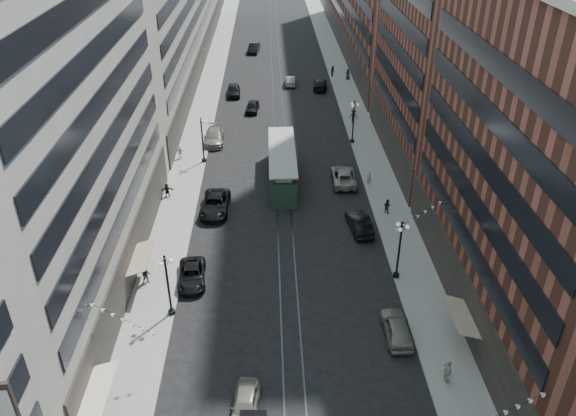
{
  "coord_description": "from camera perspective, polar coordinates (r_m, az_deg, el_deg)",
  "views": [
    {
      "loc": [
        -1.32,
        -5.69,
        29.53
      ],
      "look_at": [
        0.13,
        35.57,
        5.0
      ],
      "focal_mm": 35.0,
      "sensor_mm": 36.0,
      "label": 1
    }
  ],
  "objects": [
    {
      "name": "ground",
      "position": [
        72.03,
        -0.79,
        6.51
      ],
      "size": [
        220.0,
        220.0,
        0.0
      ],
      "primitive_type": "plane",
      "color": "black",
      "rests_on": "ground"
    },
    {
      "name": "sidewalk_west",
      "position": [
        81.79,
        -8.79,
        9.24
      ],
      "size": [
        4.0,
        180.0,
        0.15
      ],
      "primitive_type": "cube",
      "color": "gray",
      "rests_on": "ground"
    },
    {
      "name": "sidewalk_east",
      "position": [
        82.14,
        6.84,
        9.48
      ],
      "size": [
        4.0,
        180.0,
        0.15
      ],
      "primitive_type": "cube",
      "color": "gray",
      "rests_on": "ground"
    },
    {
      "name": "rail_west",
      "position": [
        81.24,
        -1.46,
        9.4
      ],
      "size": [
        0.12,
        180.0,
        0.02
      ],
      "primitive_type": "cube",
      "color": "#2D2D33",
      "rests_on": "ground"
    },
    {
      "name": "rail_east",
      "position": [
        81.26,
        -0.46,
        9.41
      ],
      "size": [
        0.12,
        180.0,
        0.02
      ],
      "primitive_type": "cube",
      "color": "#2D2D33",
      "rests_on": "ground"
    },
    {
      "name": "building_west_mid",
      "position": [
        44.54,
        -22.71,
        7.89
      ],
      "size": [
        8.0,
        36.0,
        28.0
      ],
      "primitive_type": "cube",
      "color": "#A59F92",
      "rests_on": "ground"
    },
    {
      "name": "building_east_mid",
      "position": [
        42.16,
        24.01,
        3.34
      ],
      "size": [
        8.0,
        30.0,
        24.0
      ],
      "primitive_type": "cube",
      "color": "brown",
      "rests_on": "ground"
    },
    {
      "name": "lamppost_sw_far",
      "position": [
        43.54,
        -12.12,
        -7.48
      ],
      "size": [
        1.03,
        1.14,
        5.52
      ],
      "color": "black",
      "rests_on": "sidewalk_west"
    },
    {
      "name": "lamppost_sw_mid",
      "position": [
        66.66,
        -8.7,
        6.99
      ],
      "size": [
        1.03,
        1.14,
        5.52
      ],
      "color": "black",
      "rests_on": "sidewalk_west"
    },
    {
      "name": "lamppost_se_far",
      "position": [
        47.22,
        11.25,
        -4.01
      ],
      "size": [
        1.03,
        1.14,
        5.52
      ],
      "color": "black",
      "rests_on": "sidewalk_east"
    },
    {
      "name": "lamppost_se_mid",
      "position": [
        71.58,
        6.66,
        8.83
      ],
      "size": [
        1.03,
        1.14,
        5.52
      ],
      "color": "black",
      "rests_on": "sidewalk_east"
    },
    {
      "name": "streetcar",
      "position": [
        62.46,
        -0.59,
        4.24
      ],
      "size": [
        2.92,
        13.21,
        3.66
      ],
      "color": "#22362A",
      "rests_on": "ground"
    },
    {
      "name": "car_2",
      "position": [
        48.04,
        -9.74,
        -6.73
      ],
      "size": [
        2.59,
        4.99,
        1.34
      ],
      "primitive_type": "imported",
      "rotation": [
        0.0,
        0.0,
        0.08
      ],
      "color": "black",
      "rests_on": "ground"
    },
    {
      "name": "car_4",
      "position": [
        43.05,
        10.98,
        -11.87
      ],
      "size": [
        1.91,
        4.66,
        1.58
      ],
      "primitive_type": "imported",
      "rotation": [
        0.0,
        0.0,
        3.15
      ],
      "color": "slate",
      "rests_on": "ground"
    },
    {
      "name": "pedestrian_2",
      "position": [
        48.34,
        -14.21,
        -6.63
      ],
      "size": [
        0.87,
        0.64,
        1.6
      ],
      "primitive_type": "imported",
      "rotation": [
        0.0,
        0.0,
        0.31
      ],
      "color": "black",
      "rests_on": "sidewalk_west"
    },
    {
      "name": "pedestrian_4",
      "position": [
        40.32,
        15.92,
        -15.67
      ],
      "size": [
        0.62,
        1.15,
        1.88
      ],
      "primitive_type": "imported",
      "rotation": [
        0.0,
        0.0,
        1.68
      ],
      "color": "#B1AA93",
      "rests_on": "sidewalk_east"
    },
    {
      "name": "car_7",
      "position": [
        57.32,
        -7.4,
        0.38
      ],
      "size": [
        2.95,
        6.01,
        1.64
      ],
      "primitive_type": "imported",
      "rotation": [
        0.0,
        0.0,
        -0.04
      ],
      "color": "black",
      "rests_on": "ground"
    },
    {
      "name": "car_8",
      "position": [
        72.77,
        -7.49,
        7.22
      ],
      "size": [
        2.43,
        5.75,
        1.66
      ],
      "primitive_type": "imported",
      "rotation": [
        0.0,
        0.0,
        0.02
      ],
      "color": "slate",
      "rests_on": "ground"
    },
    {
      "name": "car_9",
      "position": [
        89.26,
        -5.55,
        11.82
      ],
      "size": [
        2.18,
        4.99,
        1.67
      ],
      "primitive_type": "imported",
      "rotation": [
        0.0,
        0.0,
        0.04
      ],
      "color": "black",
      "rests_on": "ground"
    },
    {
      "name": "car_10",
      "position": [
        54.22,
        7.26,
        -1.55
      ],
      "size": [
        2.28,
        5.07,
        1.61
      ],
      "primitive_type": "imported",
      "rotation": [
        0.0,
        0.0,
        3.26
      ],
      "color": "black",
      "rests_on": "ground"
    },
    {
      "name": "car_11",
      "position": [
        62.65,
        5.67,
        3.25
      ],
      "size": [
        2.77,
        5.76,
        1.58
      ],
      "primitive_type": "imported",
      "rotation": [
        0.0,
        0.0,
        3.12
      ],
      "color": "gray",
      "rests_on": "ground"
    },
    {
      "name": "car_12",
      "position": [
        92.03,
        3.27,
        12.45
      ],
      "size": [
        2.68,
        5.44,
        1.52
      ],
      "primitive_type": "imported",
      "rotation": [
        0.0,
        0.0,
        3.03
      ],
      "color": "black",
      "rests_on": "ground"
    },
    {
      "name": "car_13",
      "position": [
        82.56,
        -3.65,
        10.23
      ],
      "size": [
        2.17,
        4.43,
        1.45
      ],
      "primitive_type": "imported",
      "rotation": [
        0.0,
        0.0,
        -0.11
      ],
      "color": "black",
      "rests_on": "ground"
    },
    {
      "name": "car_14",
      "position": [
        93.71,
        0.24,
        12.81
      ],
      "size": [
        1.68,
        4.44,
        1.45
      ],
      "primitive_type": "imported",
      "rotation": [
        0.0,
        0.0,
        3.11
      ],
      "color": "slate",
      "rests_on": "ground"
    },
    {
      "name": "pedestrian_5",
      "position": [
        60.64,
        -12.19,
        1.79
      ],
      "size": [
        1.44,
        0.7,
        1.49
      ],
      "primitive_type": "imported",
      "rotation": [
        0.0,
        0.0,
        0.23
      ],
      "color": "black",
      "rests_on": "sidewalk_west"
    },
    {
      "name": "pedestrian_6",
      "position": [
        68.86,
        -10.9,
        5.58
      ],
      "size": [
        0.94,
        0.52,
        1.52
      ],
      "primitive_type": "imported",
      "rotation": [
        0.0,
        0.0,
        3.28
      ],
      "color": "#AFAA91",
      "rests_on": "sidewalk_west"
    },
    {
      "name": "pedestrian_7",
      "position": [
        57.23,
        10.03,
        0.2
      ],
      "size": [
        0.82,
        0.82,
        1.54
      ],
      "primitive_type": "imported",
      "rotation": [
        0.0,
        0.0,
        2.34
      ],
      "color": "black",
      "rests_on": "sidewalk_east"
    },
    {
      "name": "pedestrian_8",
      "position": [
        62.33,
        8.22,
        3.09
      ],
      "size": [
        0.67,
        0.54,
        1.6
      ],
      "primitive_type": "imported",
      "rotation": [
        0.0,
        0.0,
        3.43
      ],
      "color": "#B2A893",
      "rests_on": "sidewalk_east"
    },
    {
      "name": "pedestrian_9",
      "position": [
        78.49,
        6.66,
        9.26
      ],
      "size": [
        1.26,
        0.65,
        1.86
      ],
      "primitive_type": "imported",
      "rotation": [
        0.0,
        0.0,
        0.14
      ],
      "color": "black",
      "rests_on": "sidewalk_east"
    },
    {
      "name": "car_extra_0",
      "position": [
        112.78,
        -3.49,
        15.93
      ],
      "size": [
        2.47,
        5.41,
        1.72
      ],
      "primitive_type": "imported",
      "rotation": [
        0.0,
        0.0,
        -0.13
      ],
      "color": "black",
      "rests_on": "ground"
    },
    {
      "name": "car_extra_1",
      "position": [
        37.69,
        -4.38,
        -19.3
      ],
      "size": [
        2.07,
        4.26,
        1.4
      ],
      "primitive_type": "imported",
      "rotation": [
        0.0,
        0.0,
        -0.1
      ],
      "color": "gray",
      "rests_on": "ground"
    },
    {
      "name": "pedestrian_extra_0",
      "position": [
        97.99,
        4.58,
        13.71
      ],
      "size": [
        0.64,
        0.93,
        1.74
      ],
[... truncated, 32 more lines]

